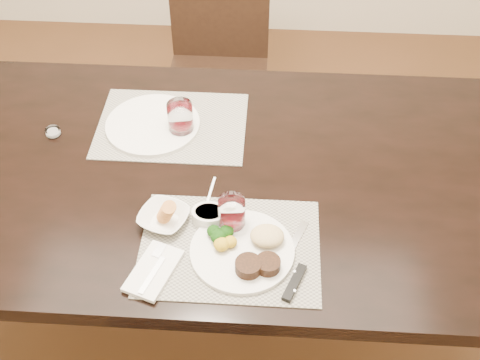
# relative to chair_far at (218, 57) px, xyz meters

# --- Properties ---
(ground_plane) EXTENTS (4.50, 4.50, 0.00)m
(ground_plane) POSITION_rel_chair_far_xyz_m (0.00, -0.93, -0.50)
(ground_plane) COLOR #442A16
(ground_plane) RESTS_ON ground
(dining_table) EXTENTS (2.00, 1.00, 0.75)m
(dining_table) POSITION_rel_chair_far_xyz_m (0.00, -0.93, 0.16)
(dining_table) COLOR black
(dining_table) RESTS_ON ground
(chair_far) EXTENTS (0.42, 0.42, 0.90)m
(chair_far) POSITION_rel_chair_far_xyz_m (0.00, 0.00, 0.00)
(chair_far) COLOR black
(chair_far) RESTS_ON ground
(placemat_near) EXTENTS (0.46, 0.34, 0.00)m
(placemat_near) POSITION_rel_chair_far_xyz_m (0.14, -1.22, 0.25)
(placemat_near) COLOR gray
(placemat_near) RESTS_ON dining_table
(placemat_far) EXTENTS (0.46, 0.34, 0.00)m
(placemat_far) POSITION_rel_chair_far_xyz_m (-0.07, -0.75, 0.25)
(placemat_far) COLOR gray
(placemat_far) RESTS_ON dining_table
(dinner_plate) EXTENTS (0.27, 0.27, 0.05)m
(dinner_plate) POSITION_rel_chair_far_xyz_m (0.19, -1.23, 0.27)
(dinner_plate) COLOR silver
(dinner_plate) RESTS_ON placemat_near
(napkin_fork) EXTENTS (0.14, 0.18, 0.02)m
(napkin_fork) POSITION_rel_chair_far_xyz_m (-0.04, -1.31, 0.26)
(napkin_fork) COLOR white
(napkin_fork) RESTS_ON placemat_near
(steak_knife) EXTENTS (0.08, 0.26, 0.01)m
(steak_knife) POSITION_rel_chair_far_xyz_m (0.31, -1.29, 0.26)
(steak_knife) COLOR white
(steak_knife) RESTS_ON placemat_near
(cracker_bowl) EXTENTS (0.16, 0.16, 0.06)m
(cracker_bowl) POSITION_rel_chair_far_xyz_m (-0.04, -1.14, 0.27)
(cracker_bowl) COLOR silver
(cracker_bowl) RESTS_ON placemat_near
(sauce_ramekin) EXTENTS (0.09, 0.14, 0.07)m
(sauce_ramekin) POSITION_rel_chair_far_xyz_m (0.08, -1.13, 0.27)
(sauce_ramekin) COLOR silver
(sauce_ramekin) RESTS_ON placemat_near
(wine_glass_near) EXTENTS (0.07, 0.07, 0.10)m
(wine_glass_near) POSITION_rel_chair_far_xyz_m (0.14, -1.14, 0.29)
(wine_glass_near) COLOR white
(wine_glass_near) RESTS_ON placemat_near
(far_plate) EXTENTS (0.29, 0.29, 0.01)m
(far_plate) POSITION_rel_chair_far_xyz_m (-0.13, -0.76, 0.26)
(far_plate) COLOR silver
(far_plate) RESTS_ON placemat_far
(wine_glass_far) EXTENTS (0.08, 0.08, 0.11)m
(wine_glass_far) POSITION_rel_chair_far_xyz_m (-0.04, -0.78, 0.30)
(wine_glass_far) COLOR white
(wine_glass_far) RESTS_ON placemat_far
(salt_cellar) EXTENTS (0.05, 0.05, 0.02)m
(salt_cellar) POSITION_rel_chair_far_xyz_m (-0.43, -0.81, 0.26)
(salt_cellar) COLOR white
(salt_cellar) RESTS_ON dining_table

